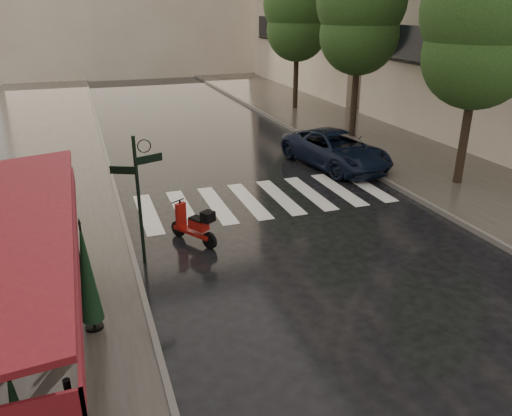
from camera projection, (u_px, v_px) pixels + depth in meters
ground at (229, 322)px, 9.69m from camera, size 120.00×120.00×0.00m
sidewalk_near at (23, 167)px, 18.76m from camera, size 6.00×60.00×0.12m
sidewalk_far at (366, 135)px, 23.30m from camera, size 5.50×60.00×0.12m
curb_near at (107, 159)px, 19.69m from camera, size 0.12×60.00×0.16m
curb_far at (311, 140)px, 22.43m from camera, size 0.12×60.00×0.16m
crosswalk at (265, 199)px, 15.85m from camera, size 7.85×3.20×0.01m
signpost at (138, 191)px, 11.25m from camera, size 1.17×0.29×3.10m
tree_near at (483, 19)px, 15.00m from camera, size 3.80×3.80×7.99m
tree_mid at (361, 8)px, 20.98m from camera, size 3.80×3.80×8.34m
tree_far at (298, 10)px, 27.20m from camera, size 3.80×3.80×8.16m
pedestrian_with_umbrella at (27, 247)px, 8.74m from camera, size 1.43×1.44×2.51m
scooter at (195, 226)px, 12.74m from camera, size 0.95×1.40×1.04m
parked_car at (336, 149)px, 18.80m from camera, size 3.05×5.11×1.33m
parasol_back at (87, 273)px, 8.88m from camera, size 0.41×0.41×2.18m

